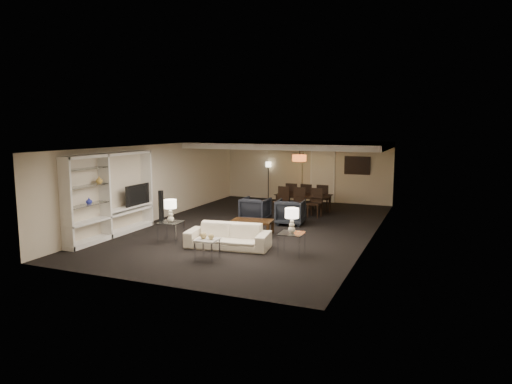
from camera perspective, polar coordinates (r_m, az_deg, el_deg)
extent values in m
plane|color=black|center=(14.08, 0.00, -4.43)|extent=(11.00, 11.00, 0.00)
cube|color=silver|center=(13.75, 0.00, 5.78)|extent=(7.00, 11.00, 0.02)
cube|color=beige|center=(19.03, 6.30, 2.63)|extent=(7.00, 0.02, 2.50)
cube|color=beige|center=(9.09, -13.29, -3.63)|extent=(7.00, 0.02, 2.50)
cube|color=beige|center=(15.52, -12.05, 1.25)|extent=(0.02, 11.00, 2.50)
cube|color=beige|center=(12.96, 14.47, -0.18)|extent=(0.02, 11.00, 2.50)
cube|color=silver|center=(17.05, 4.49, 5.88)|extent=(7.00, 4.00, 0.20)
cube|color=beige|center=(19.23, 3.65, 2.57)|extent=(1.50, 0.12, 2.40)
cube|color=silver|center=(18.85, 8.31, 1.93)|extent=(0.90, 0.05, 2.10)
cube|color=#142D38|center=(18.50, 12.55, 3.26)|extent=(0.95, 0.04, 0.65)
cylinder|color=#D8591E|center=(16.98, 5.44, 4.24)|extent=(0.52, 0.52, 0.24)
imported|color=beige|center=(11.69, -3.52, -5.52)|extent=(2.22, 1.10, 0.62)
imported|color=black|center=(14.86, -0.07, -2.21)|extent=(0.85, 0.87, 0.79)
imported|color=black|center=(14.45, 4.33, -2.53)|extent=(0.92, 0.94, 0.79)
sphere|color=tan|center=(10.72, -6.59, -5.42)|extent=(0.16, 0.16, 0.16)
sphere|color=tan|center=(10.63, -5.64, -5.57)|extent=(0.14, 0.14, 0.14)
imported|color=black|center=(14.13, -14.93, -0.31)|extent=(1.07, 0.14, 0.62)
imported|color=#2A34B6|center=(12.72, -20.15, -1.05)|extent=(0.16, 0.16, 0.17)
imported|color=gold|center=(12.96, -19.02, 1.44)|extent=(0.18, 0.18, 0.19)
cube|color=black|center=(14.76, -11.77, -1.89)|extent=(0.12, 0.12, 1.08)
imported|color=black|center=(16.48, 5.89, -1.45)|extent=(1.98, 1.26, 0.66)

